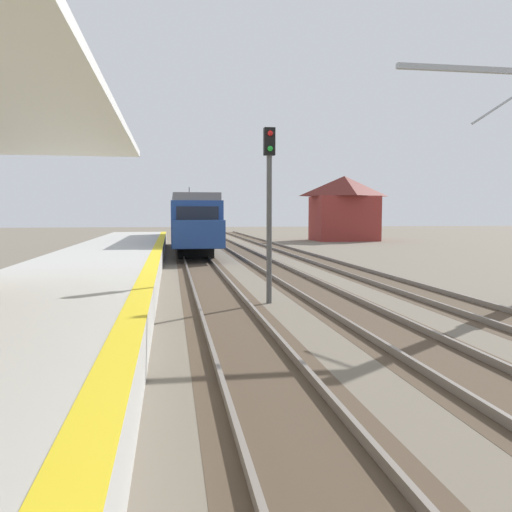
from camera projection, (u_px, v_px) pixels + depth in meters
name	position (u px, v px, depth m)	size (l,w,h in m)	color
station_platform	(45.00, 310.00, 12.36)	(5.00, 80.00, 0.91)	#B7B5AD
track_pair_nearest_platform	(218.00, 296.00, 17.03)	(2.34, 120.00, 0.16)	#4C3D2D
track_pair_middle	(320.00, 293.00, 17.57)	(2.34, 120.00, 0.16)	#4C3D2D
track_pair_far_side	(416.00, 291.00, 18.11)	(2.34, 120.00, 0.16)	#4C3D2D
approaching_train	(192.00, 221.00, 37.76)	(2.93, 19.60, 4.76)	navy
rail_signal_post	(269.00, 196.00, 15.69)	(0.32, 0.34, 5.20)	#4C4C4C
distant_trackside_house	(344.00, 207.00, 52.70)	(6.60, 5.28, 6.40)	maroon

